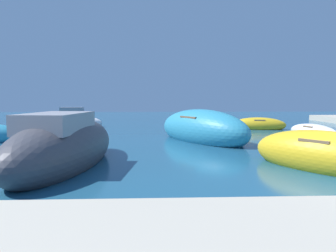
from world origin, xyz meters
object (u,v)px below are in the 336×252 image
at_px(moored_boat_0, 64,147).
at_px(moored_boat_3, 259,125).
at_px(moored_boat_6, 313,132).
at_px(moored_boat_7, 322,155).
at_px(moored_boat_2, 76,121).
at_px(moored_boat_1, 202,129).

distance_m(moored_boat_0, moored_boat_3, 14.90).
xyz_separation_m(moored_boat_0, moored_boat_3, (10.22, 10.84, -0.32)).
height_order(moored_boat_0, moored_boat_3, moored_boat_0).
bearing_deg(moored_boat_3, moored_boat_6, -56.42).
bearing_deg(moored_boat_7, moored_boat_0, -132.00).
height_order(moored_boat_3, moored_boat_7, moored_boat_7).
bearing_deg(moored_boat_0, moored_boat_6, -53.68).
xyz_separation_m(moored_boat_0, moored_boat_7, (8.10, -0.71, -0.19)).
distance_m(moored_boat_3, moored_boat_7, 11.74).
bearing_deg(moored_boat_0, moored_boat_2, 20.78).
xyz_separation_m(moored_boat_1, moored_boat_2, (-8.48, 7.40, -0.15)).
xyz_separation_m(moored_boat_2, moored_boat_3, (13.39, -2.04, -0.13)).
xyz_separation_m(moored_boat_6, moored_boat_7, (-3.79, -7.40, 0.17)).
bearing_deg(moored_boat_2, moored_boat_1, -42.70).
bearing_deg(moored_boat_7, moored_boat_2, -177.33).
height_order(moored_boat_2, moored_boat_7, moored_boat_2).
relative_size(moored_boat_0, moored_boat_7, 1.45).
xyz_separation_m(moored_boat_1, moored_boat_6, (6.58, 1.21, -0.32)).
relative_size(moored_boat_2, moored_boat_3, 1.00).
height_order(moored_boat_0, moored_boat_1, moored_boat_0).
relative_size(moored_boat_1, moored_boat_2, 1.69).
height_order(moored_boat_0, moored_boat_6, moored_boat_0).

